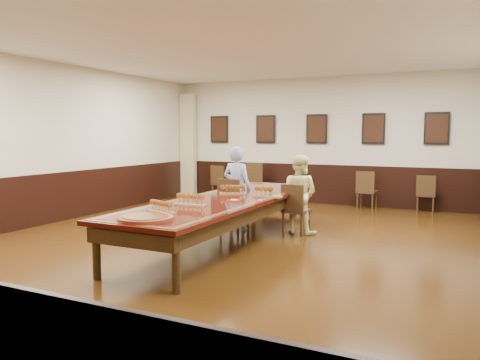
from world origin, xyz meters
The scene contains 23 objects.
floor centered at (0.00, 0.00, -0.01)m, with size 8.00×10.00×0.02m, color black.
ceiling centered at (0.00, 0.00, 3.21)m, with size 8.00×10.00×0.02m, color white.
wall_back centered at (0.00, 5.01, 1.60)m, with size 8.00×0.02×3.20m, color beige.
wall_left centered at (-4.01, 0.00, 1.60)m, with size 0.02×10.00×3.20m, color beige.
chair_man centered at (-0.38, 1.04, 0.48)m, with size 0.45×0.50×0.97m, color black, non-canonical shape.
chair_woman centered at (0.76, 1.23, 0.45)m, with size 0.42×0.46×0.90m, color black, non-canonical shape.
spare_chair_a centered at (-2.53, 4.57, 0.46)m, with size 0.43×0.47×0.93m, color black, non-canonical shape.
spare_chair_b centered at (-1.48, 4.64, 0.51)m, with size 0.48×0.52×1.02m, color black, non-canonical shape.
spare_chair_c centered at (1.37, 4.52, 0.46)m, with size 0.43×0.47×0.91m, color black, non-canonical shape.
spare_chair_d centered at (2.64, 4.68, 0.43)m, with size 0.40×0.44×0.86m, color black, non-canonical shape.
person_man centered at (-0.37, 1.14, 0.77)m, with size 0.57×0.37×1.55m, color #4969B8.
person_woman centered at (0.77, 1.32, 0.71)m, with size 0.70×0.55×1.41m, color #F3EC98.
pink_phone centered at (0.60, -0.02, 0.76)m, with size 0.07×0.15×0.01m, color #D24685.
curtain centered at (-3.75, 4.82, 1.45)m, with size 0.45×0.18×2.90m, color #C0B784.
wainscoting centered at (0.00, 0.00, 0.50)m, with size 8.00×10.00×1.00m.
conference_table centered at (0.00, 0.00, 0.61)m, with size 1.40×5.00×0.76m.
posters centered at (0.00, 4.94, 1.90)m, with size 6.14×0.04×0.74m.
flight_a centered at (-0.13, 0.49, 0.83)m, with size 0.46×0.32×0.17m.
flight_b centered at (0.52, 0.41, 0.83)m, with size 0.48×0.17×0.18m.
flight_c centered at (-0.11, -0.90, 0.83)m, with size 0.48×0.15×0.18m.
flight_d centered at (-0.13, -1.60, 0.83)m, with size 0.46×0.26×0.17m.
red_plate_grp centered at (0.26, -0.23, 0.76)m, with size 0.20×0.20×0.03m.
carved_platter centered at (0.01, -2.11, 0.78)m, with size 0.85×0.85×0.05m.
Camera 1 is at (3.44, -6.58, 1.78)m, focal length 35.00 mm.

